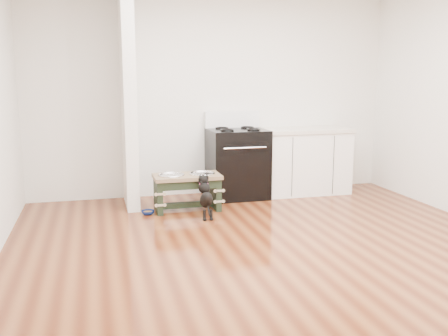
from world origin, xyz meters
TOP-DOWN VIEW (x-y plane):
  - ground at (0.00, 0.00)m, footprint 5.00×5.00m
  - room_shell at (0.00, 0.00)m, footprint 5.00×5.00m
  - partition_wall at (-1.18, 2.10)m, footprint 0.15×0.80m
  - oven_range at (0.25, 2.16)m, footprint 0.76×0.69m
  - cabinet_run at (1.23, 2.18)m, footprint 1.24×0.64m
  - dog_feeder at (-0.53, 1.64)m, footprint 0.81×0.43m
  - puppy at (-0.39, 1.27)m, footprint 0.14×0.42m
  - floor_bowl at (-1.03, 1.57)m, footprint 0.20×0.20m

SIDE VIEW (x-z plane):
  - ground at x=0.00m, z-range 0.00..0.00m
  - floor_bowl at x=-1.03m, z-range 0.00..0.05m
  - puppy at x=-0.39m, z-range 0.02..0.52m
  - dog_feeder at x=-0.53m, z-range 0.09..0.55m
  - cabinet_run at x=1.23m, z-range 0.00..0.91m
  - oven_range at x=0.25m, z-range -0.09..1.05m
  - partition_wall at x=-1.18m, z-range 0.00..2.70m
  - room_shell at x=0.00m, z-range -0.88..4.12m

